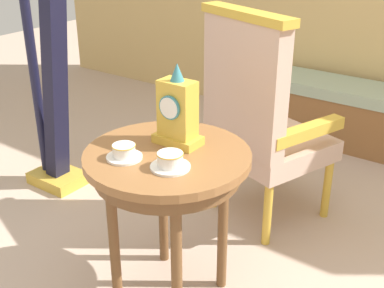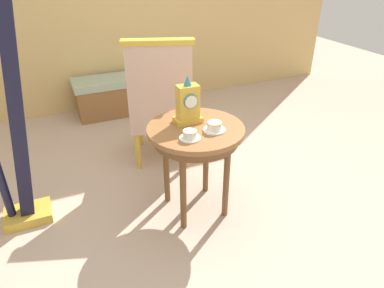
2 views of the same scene
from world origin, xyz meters
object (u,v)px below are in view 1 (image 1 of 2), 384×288
object	(u,v)px
teacup_left	(124,152)
armchair	(260,117)
side_table	(168,172)
teacup_right	(170,161)
window_bench	(338,112)
mantel_clock	(177,113)
harp	(48,66)

from	to	relation	value
teacup_left	armchair	bearing A→B (deg)	82.94
side_table	teacup_right	xyz separation A→B (m)	(0.09, -0.10, 0.11)
side_table	window_bench	world-z (taller)	side_table
mantel_clock	window_bench	xyz separation A→B (m)	(0.01, 1.91, -0.60)
mantel_clock	armchair	xyz separation A→B (m)	(0.02, 0.66, -0.23)
teacup_left	window_bench	bearing A→B (deg)	87.57
harp	mantel_clock	bearing A→B (deg)	-14.13
teacup_left	window_bench	world-z (taller)	teacup_left
window_bench	side_table	bearing A→B (deg)	-89.68
armchair	window_bench	xyz separation A→B (m)	(-0.02, 1.25, -0.37)
teacup_right	window_bench	distance (m)	2.16
window_bench	teacup_left	bearing A→B (deg)	-92.43
mantel_clock	harp	bearing A→B (deg)	165.87
teacup_right	window_bench	xyz separation A→B (m)	(-0.10, 2.10, -0.49)
teacup_left	mantel_clock	xyz separation A→B (m)	(0.08, 0.23, 0.11)
teacup_right	window_bench	bearing A→B (deg)	92.77
teacup_left	harp	size ratio (longest dim) A/B	0.07
teacup_left	mantel_clock	bearing A→B (deg)	69.56
side_table	armchair	world-z (taller)	armchair
teacup_left	armchair	distance (m)	0.90
harp	window_bench	world-z (taller)	harp
window_bench	teacup_right	bearing A→B (deg)	-87.23
teacup_right	harp	world-z (taller)	harp
side_table	mantel_clock	bearing A→B (deg)	100.72
side_table	harp	size ratio (longest dim) A/B	0.37
armchair	teacup_right	bearing A→B (deg)	-84.38
teacup_right	armchair	world-z (taller)	armchair
armchair	side_table	bearing A→B (deg)	-90.55
side_table	window_bench	bearing A→B (deg)	90.32
teacup_right	window_bench	size ratio (longest dim) A/B	0.13
teacup_left	mantel_clock	distance (m)	0.27
teacup_left	harp	xyz separation A→B (m)	(-1.03, 0.51, 0.04)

